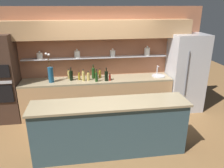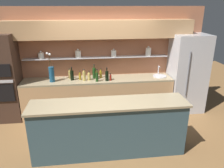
# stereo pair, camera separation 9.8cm
# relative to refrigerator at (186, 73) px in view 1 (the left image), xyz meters

# --- Properties ---
(ground_plane) EXTENTS (12.00, 12.00, 0.00)m
(ground_plane) POSITION_rel_refrigerator_xyz_m (-2.18, -1.20, -0.98)
(ground_plane) COLOR brown
(back_wall_unit) EXTENTS (5.20, 0.44, 2.60)m
(back_wall_unit) POSITION_rel_refrigerator_xyz_m (-2.18, 0.33, 0.57)
(back_wall_unit) COLOR #A86647
(back_wall_unit) RESTS_ON ground_plane
(back_counter_unit) EXTENTS (3.64, 0.62, 0.92)m
(back_counter_unit) POSITION_rel_refrigerator_xyz_m (-2.27, 0.04, -0.52)
(back_counter_unit) COLOR tan
(back_counter_unit) RESTS_ON ground_plane
(island_counter) EXTENTS (2.80, 0.61, 1.02)m
(island_counter) POSITION_rel_refrigerator_xyz_m (-2.18, -1.57, -0.47)
(island_counter) COLOR #334C56
(island_counter) RESTS_ON ground_plane
(refrigerator) EXTENTS (0.85, 0.73, 1.97)m
(refrigerator) POSITION_rel_refrigerator_xyz_m (0.00, 0.00, 0.00)
(refrigerator) COLOR #B7B7BC
(refrigerator) RESTS_ON ground_plane
(oven_tower) EXTENTS (0.67, 0.64, 2.05)m
(oven_tower) POSITION_rel_refrigerator_xyz_m (-4.44, 0.04, 0.04)
(oven_tower) COLOR #3D281E
(oven_tower) RESTS_ON ground_plane
(flower_vase) EXTENTS (0.15, 0.14, 0.70)m
(flower_vase) POSITION_rel_refrigerator_xyz_m (-3.35, -0.03, 0.15)
(flower_vase) COLOR navy
(flower_vase) RESTS_ON back_counter_unit
(sink_fixture) EXTENTS (0.34, 0.34, 0.25)m
(sink_fixture) POSITION_rel_refrigerator_xyz_m (-0.71, 0.05, -0.04)
(sink_fixture) COLOR #B7B7BC
(sink_fixture) RESTS_ON back_counter_unit
(bottle_oil_0) EXTENTS (0.06, 0.06, 0.23)m
(bottle_oil_0) POSITION_rel_refrigerator_xyz_m (-2.29, 0.05, 0.03)
(bottle_oil_0) COLOR #47380A
(bottle_oil_0) RESTS_ON back_counter_unit
(bottle_wine_1) EXTENTS (0.08, 0.08, 0.32)m
(bottle_wine_1) POSITION_rel_refrigerator_xyz_m (-2.06, -0.12, 0.06)
(bottle_wine_1) COLOR black
(bottle_wine_1) RESTS_ON back_counter_unit
(bottle_sauce_2) EXTENTS (0.05, 0.05, 0.17)m
(bottle_sauce_2) POSITION_rel_refrigerator_xyz_m (-1.98, -0.10, 0.01)
(bottle_sauce_2) COLOR maroon
(bottle_sauce_2) RESTS_ON back_counter_unit
(bottle_spirit_3) EXTENTS (0.07, 0.07, 0.23)m
(bottle_spirit_3) POSITION_rel_refrigerator_xyz_m (-2.48, -0.02, 0.03)
(bottle_spirit_3) COLOR tan
(bottle_spirit_3) RESTS_ON back_counter_unit
(bottle_spirit_4) EXTENTS (0.07, 0.07, 0.28)m
(bottle_spirit_4) POSITION_rel_refrigerator_xyz_m (-2.60, -0.04, 0.05)
(bottle_spirit_4) COLOR tan
(bottle_spirit_4) RESTS_ON back_counter_unit
(bottle_wine_5) EXTENTS (0.08, 0.08, 0.33)m
(bottle_wine_5) POSITION_rel_refrigerator_xyz_m (-2.89, 0.03, 0.06)
(bottle_wine_5) COLOR black
(bottle_wine_5) RESTS_ON back_counter_unit
(bottle_wine_6) EXTENTS (0.07, 0.07, 0.30)m
(bottle_wine_6) POSITION_rel_refrigerator_xyz_m (-2.30, -0.14, 0.05)
(bottle_wine_6) COLOR #193814
(bottle_wine_6) RESTS_ON back_counter_unit
(bottle_wine_7) EXTENTS (0.08, 0.08, 0.34)m
(bottle_wine_7) POSITION_rel_refrigerator_xyz_m (-2.35, 0.13, 0.07)
(bottle_wine_7) COLOR #193814
(bottle_wine_7) RESTS_ON back_counter_unit
(bottle_oil_8) EXTENTS (0.06, 0.06, 0.23)m
(bottle_oil_8) POSITION_rel_refrigerator_xyz_m (-2.19, 0.13, 0.03)
(bottle_oil_8) COLOR olive
(bottle_oil_8) RESTS_ON back_counter_unit
(bottle_spirit_9) EXTENTS (0.06, 0.06, 0.24)m
(bottle_spirit_9) POSITION_rel_refrigerator_xyz_m (-2.95, 0.17, 0.04)
(bottle_spirit_9) COLOR tan
(bottle_spirit_9) RESTS_ON back_counter_unit
(bottle_oil_10) EXTENTS (0.06, 0.06, 0.21)m
(bottle_oil_10) POSITION_rel_refrigerator_xyz_m (-2.70, 0.05, 0.02)
(bottle_oil_10) COLOR olive
(bottle_oil_10) RESTS_ON back_counter_unit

